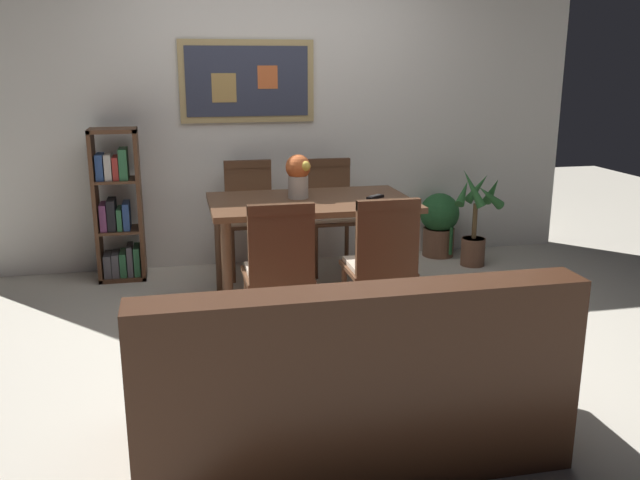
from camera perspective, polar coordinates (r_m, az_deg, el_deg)
ground_plane at (r=4.33m, az=-0.04°, el=-7.89°), size 12.00×12.00×0.00m
wall_back_with_painting at (r=5.70m, az=-3.83°, el=11.10°), size 5.20×0.14×2.60m
dining_table at (r=4.71m, az=-0.77°, el=2.22°), size 1.40×0.86×0.75m
dining_chair_near_right at (r=4.07m, az=5.29°, el=-1.43°), size 0.40×0.41×0.91m
dining_chair_near_left at (r=3.94m, az=-3.49°, el=-1.95°), size 0.40×0.41×0.91m
dining_chair_far_right at (r=5.51m, az=0.84°, el=2.94°), size 0.40×0.41×0.91m
dining_chair_far_left at (r=5.44m, az=-5.97°, el=2.71°), size 0.40×0.41×0.91m
leather_couch at (r=3.00m, az=2.29°, el=-12.18°), size 1.80×0.84×0.84m
bookshelf at (r=5.48m, az=-16.80°, el=2.34°), size 0.36×0.28×1.19m
potted_ivy at (r=6.03m, az=10.09°, el=1.50°), size 0.35×0.35×0.56m
potted_palm at (r=5.77m, az=13.13°, el=1.47°), size 0.39×0.42×0.84m
flower_vase at (r=4.71m, az=-1.86°, el=5.67°), size 0.18×0.19×0.31m
tv_remote at (r=4.74m, az=4.71°, el=3.66°), size 0.15×0.13×0.02m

